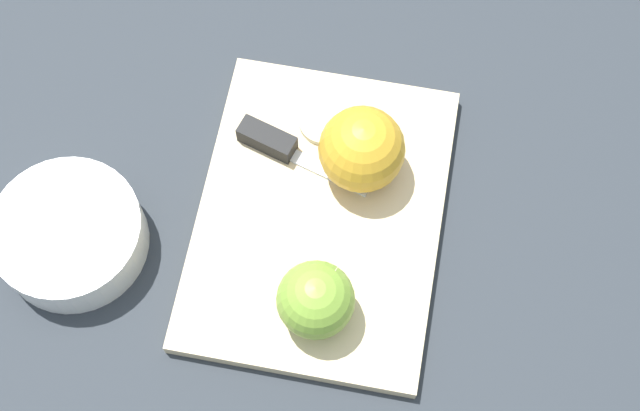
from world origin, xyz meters
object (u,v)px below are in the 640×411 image
object	(u,v)px
knife	(274,143)
apple_half_left	(318,300)
bowl	(69,234)
apple_half_right	(362,149)

from	to	relation	value
knife	apple_half_left	bearing A→B (deg)	-47.94
knife	bowl	bearing A→B (deg)	-125.92
knife	bowl	distance (m)	0.22
knife	bowl	xyz separation A→B (m)	(-0.10, 0.19, -0.00)
apple_half_right	knife	xyz separation A→B (m)	(0.02, 0.09, -0.03)
apple_half_left	knife	world-z (taller)	apple_half_left
apple_half_right	apple_half_left	bearing A→B (deg)	-133.97
bowl	apple_half_left	bearing A→B (deg)	-104.94
apple_half_right	bowl	bearing A→B (deg)	166.62
apple_half_left	bowl	xyz separation A→B (m)	(0.06, 0.24, -0.03)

